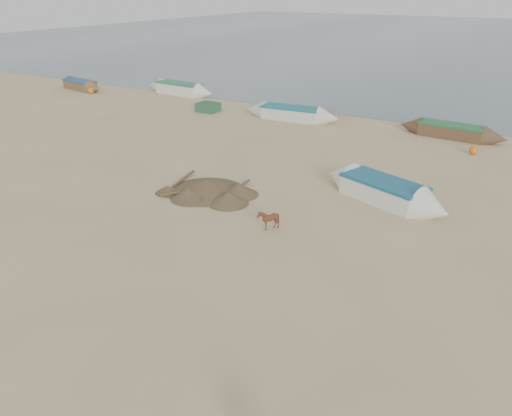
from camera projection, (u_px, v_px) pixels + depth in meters
The scene contains 7 objects.
ground at pixel (186, 288), 14.42m from camera, with size 140.00×140.00×0.00m, color tan.
sea at pixel (506, 40), 78.87m from camera, with size 160.00×160.00×0.00m, color slate.
calf_front at pixel (268, 220), 17.74m from camera, with size 0.62×0.70×0.77m, color #552B1B.
near_canoe at pixel (383, 190), 20.13m from camera, with size 5.86×1.47×0.86m, color white, non-canonical shape.
debris_pile at pixel (206, 185), 21.05m from camera, with size 3.34×3.34×0.54m, color brown.
waterline_canoes at pixel (364, 118), 31.08m from camera, with size 55.67×4.64×0.92m.
beach_clutter at pixel (462, 136), 27.78m from camera, with size 45.43×4.58×0.64m.
Camera 1 is at (7.94, -9.48, 8.03)m, focal length 35.00 mm.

